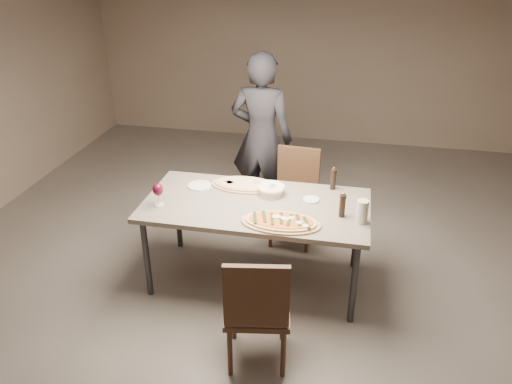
% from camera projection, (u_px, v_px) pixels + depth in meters
% --- Properties ---
extents(room, '(7.00, 7.00, 7.00)m').
position_uv_depth(room, '(256.00, 126.00, 3.70)').
color(room, '#645D56').
rests_on(room, ground).
extents(dining_table, '(1.80, 0.90, 0.75)m').
position_uv_depth(dining_table, '(256.00, 209.00, 4.02)').
color(dining_table, slate).
rests_on(dining_table, ground).
extents(zucchini_pizza, '(0.60, 0.33, 0.05)m').
position_uv_depth(zucchini_pizza, '(281.00, 222.00, 3.70)').
color(zucchini_pizza, tan).
rests_on(zucchini_pizza, dining_table).
extents(ham_pizza, '(0.58, 0.32, 0.04)m').
position_uv_depth(ham_pizza, '(245.00, 185.00, 4.26)').
color(ham_pizza, tan).
rests_on(ham_pizza, dining_table).
extents(bread_basket, '(0.23, 0.23, 0.08)m').
position_uv_depth(bread_basket, '(271.00, 189.00, 4.11)').
color(bread_basket, '#F5F0C6').
rests_on(bread_basket, dining_table).
extents(oil_dish, '(0.13, 0.13, 0.02)m').
position_uv_depth(oil_dish, '(311.00, 200.00, 4.03)').
color(oil_dish, white).
rests_on(oil_dish, dining_table).
extents(pepper_mill_left, '(0.05, 0.05, 0.20)m').
position_uv_depth(pepper_mill_left, '(342.00, 205.00, 3.76)').
color(pepper_mill_left, black).
rests_on(pepper_mill_left, dining_table).
extents(pepper_mill_right, '(0.05, 0.05, 0.20)m').
position_uv_depth(pepper_mill_right, '(333.00, 179.00, 4.18)').
color(pepper_mill_right, black).
rests_on(pepper_mill_right, dining_table).
extents(carafe, '(0.09, 0.09, 0.18)m').
position_uv_depth(carafe, '(362.00, 212.00, 3.68)').
color(carafe, silver).
rests_on(carafe, dining_table).
extents(wine_glass, '(0.08, 0.08, 0.19)m').
position_uv_depth(wine_glass, '(158.00, 190.00, 3.90)').
color(wine_glass, silver).
rests_on(wine_glass, dining_table).
extents(side_plate, '(0.20, 0.20, 0.01)m').
position_uv_depth(side_plate, '(199.00, 186.00, 4.26)').
color(side_plate, white).
rests_on(side_plate, dining_table).
extents(chair_near, '(0.50, 0.50, 0.91)m').
position_uv_depth(chair_near, '(257.00, 307.00, 3.23)').
color(chair_near, '#442D1C').
rests_on(chair_near, ground).
extents(chair_far, '(0.46, 0.46, 0.90)m').
position_uv_depth(chair_far, '(296.00, 190.00, 4.74)').
color(chair_far, '#442D1C').
rests_on(chair_far, ground).
extents(diner, '(0.67, 0.47, 1.73)m').
position_uv_depth(diner, '(261.00, 138.00, 4.97)').
color(diner, black).
rests_on(diner, ground).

